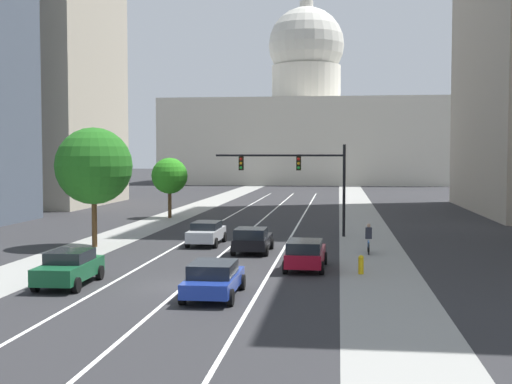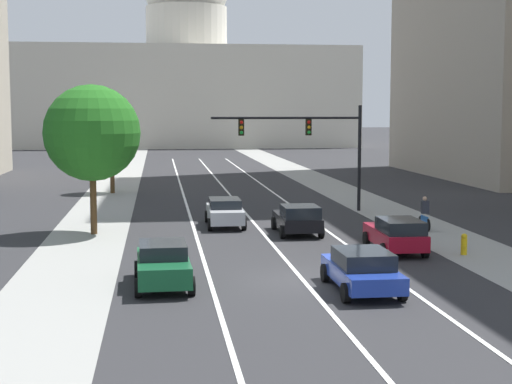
{
  "view_description": "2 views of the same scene",
  "coord_description": "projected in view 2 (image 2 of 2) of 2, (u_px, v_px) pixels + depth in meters",
  "views": [
    {
      "loc": [
        6.53,
        -27.87,
        5.62
      ],
      "look_at": [
        0.2,
        23.67,
        2.76
      ],
      "focal_mm": 47.31,
      "sensor_mm": 36.0,
      "label": 1
    },
    {
      "loc": [
        -5.08,
        -26.92,
        6.05
      ],
      "look_at": [
        0.55,
        17.73,
        1.31
      ],
      "focal_mm": 54.76,
      "sensor_mm": 36.0,
      "label": 2
    }
  ],
  "objects": [
    {
      "name": "traffic_signal_mast",
      "position": [
        311.0,
        137.0,
        46.21
      ],
      "size": [
        9.0,
        0.39,
        6.33
      ],
      "color": "black",
      "rests_on": "ground"
    },
    {
      "name": "fire_hydrant",
      "position": [
        464.0,
        244.0,
        32.65
      ],
      "size": [
        0.26,
        0.35,
        0.91
      ],
      "color": "yellow",
      "rests_on": "ground"
    },
    {
      "name": "car_silver",
      "position": [
        225.0,
        212.0,
        40.71
      ],
      "size": [
        1.97,
        4.44,
        1.45
      ],
      "rotation": [
        0.0,
        0.0,
        1.56
      ],
      "color": "#B2B5BA",
      "rests_on": "ground"
    },
    {
      "name": "street_tree_mid_left",
      "position": [
        112.0,
        142.0,
        56.59
      ],
      "size": [
        3.21,
        3.21,
        5.37
      ],
      "color": "#51381E",
      "rests_on": "ground"
    },
    {
      "name": "ground_plane",
      "position": [
        218.0,
        180.0,
        67.29
      ],
      "size": [
        400.0,
        400.0,
        0.0
      ],
      "primitive_type": "plane",
      "color": "#2B2B2D"
    },
    {
      "name": "car_crimson",
      "position": [
        396.0,
        234.0,
        33.18
      ],
      "size": [
        2.04,
        4.48,
        1.51
      ],
      "rotation": [
        0.0,
        0.0,
        1.54
      ],
      "color": "maroon",
      "rests_on": "ground"
    },
    {
      "name": "lane_stripe_center",
      "position": [
        234.0,
        200.0,
        52.49
      ],
      "size": [
        0.16,
        90.0,
        0.01
      ],
      "primitive_type": "cube",
      "color": "white",
      "rests_on": "ground"
    },
    {
      "name": "car_blue",
      "position": [
        362.0,
        269.0,
        26.08
      ],
      "size": [
        2.06,
        4.51,
        1.41
      ],
      "rotation": [
        0.0,
        0.0,
        1.57
      ],
      "color": "#1E389E",
      "rests_on": "ground"
    },
    {
      "name": "sidewalk_right",
      "position": [
        326.0,
        185.0,
        63.41
      ],
      "size": [
        3.78,
        130.0,
        0.01
      ],
      "primitive_type": "cube",
      "color": "gray",
      "rests_on": "ground"
    },
    {
      "name": "lane_stripe_right",
      "position": [
        283.0,
        199.0,
        52.9
      ],
      "size": [
        0.16,
        90.0,
        0.01
      ],
      "primitive_type": "cube",
      "color": "white",
      "rests_on": "ground"
    },
    {
      "name": "street_tree_near_left",
      "position": [
        92.0,
        133.0,
        37.63
      ],
      "size": [
        4.67,
        4.67,
        7.29
      ],
      "color": "#51381E",
      "rests_on": "ground"
    },
    {
      "name": "cyclist",
      "position": [
        425.0,
        214.0,
        39.32
      ],
      "size": [
        0.36,
        1.7,
        1.72
      ],
      "rotation": [
        0.0,
        0.0,
        1.57
      ],
      "color": "black",
      "rests_on": "ground"
    },
    {
      "name": "lane_stripe_left",
      "position": [
        185.0,
        201.0,
        52.08
      ],
      "size": [
        0.16,
        90.0,
        0.01
      ],
      "primitive_type": "cube",
      "color": "white",
      "rests_on": "ground"
    },
    {
      "name": "capitol_building",
      "position": [
        187.0,
        80.0,
        132.28
      ],
      "size": [
        54.47,
        25.07,
        35.92
      ],
      "color": "beige",
      "rests_on": "ground"
    },
    {
      "name": "sidewalk_left",
      "position": [
        115.0,
        187.0,
        61.3
      ],
      "size": [
        3.78,
        130.0,
        0.01
      ],
      "primitive_type": "cube",
      "color": "gray",
      "rests_on": "ground"
    },
    {
      "name": "car_green",
      "position": [
        163.0,
        264.0,
        26.82
      ],
      "size": [
        2.06,
        4.39,
        1.5
      ],
      "rotation": [
        0.0,
        0.0,
        1.6
      ],
      "color": "#14512D",
      "rests_on": "ground"
    },
    {
      "name": "car_black",
      "position": [
        298.0,
        219.0,
        38.01
      ],
      "size": [
        2.09,
        4.22,
        1.49
      ],
      "rotation": [
        0.0,
        0.0,
        1.56
      ],
      "color": "black",
      "rests_on": "ground"
    }
  ]
}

